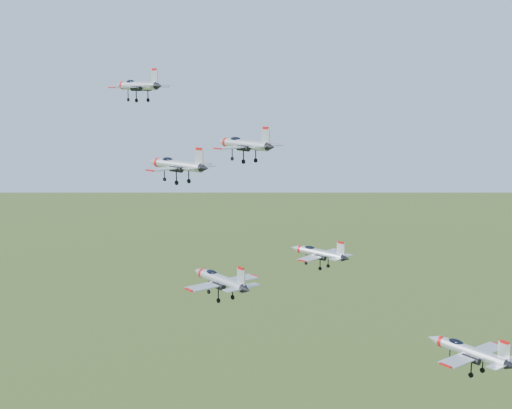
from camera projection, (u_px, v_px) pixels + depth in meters
The scene contains 6 objects.
jet_lead at pixel (138, 85), 126.57m from camera, with size 13.93×11.68×3.73m.
jet_left_high at pixel (244, 144), 106.95m from camera, with size 13.23×11.19×3.57m.
jet_right_high at pixel (177, 165), 87.04m from camera, with size 11.06×9.22×2.96m.
jet_left_low at pixel (319, 253), 104.41m from camera, with size 10.84×9.03×2.90m.
jet_right_low at pixel (220, 279), 90.12m from camera, with size 11.98×10.20×3.26m.
jet_trail at pixel (469, 351), 88.22m from camera, with size 12.89×10.96×3.51m.
Camera 1 is at (62.33, -84.04, 159.20)m, focal length 50.00 mm.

